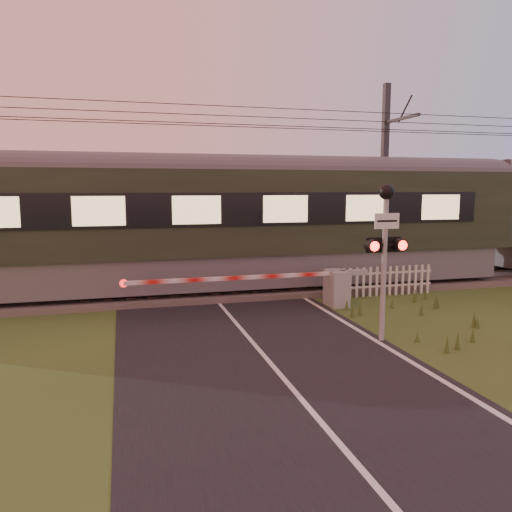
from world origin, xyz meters
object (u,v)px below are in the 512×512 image
object	(u,v)px
boom_gate	(325,286)
train	(491,216)
picket_fence	(380,281)
crossing_signal	(385,234)
catenary_mast	(385,176)

from	to	relation	value
boom_gate	train	bearing A→B (deg)	18.96
train	picket_fence	bearing A→B (deg)	-161.77
train	crossing_signal	world-z (taller)	train
picket_fence	catenary_mast	bearing A→B (deg)	60.11
train	catenary_mast	size ratio (longest dim) A/B	5.98
train	picket_fence	xyz separation A→B (m)	(-5.75, -1.89, -1.92)
crossing_signal	picket_fence	xyz separation A→B (m)	(2.35, 4.33, -1.97)
train	picket_fence	distance (m)	6.35
picket_fence	crossing_signal	bearing A→B (deg)	-118.46
boom_gate	picket_fence	bearing A→B (deg)	20.77
boom_gate	catenary_mast	bearing A→B (deg)	46.95
train	catenary_mast	bearing A→B (deg)	146.52
boom_gate	picket_fence	xyz separation A→B (m)	(2.30, 0.87, -0.11)
boom_gate	crossing_signal	bearing A→B (deg)	-90.86
crossing_signal	picket_fence	bearing A→B (deg)	61.54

